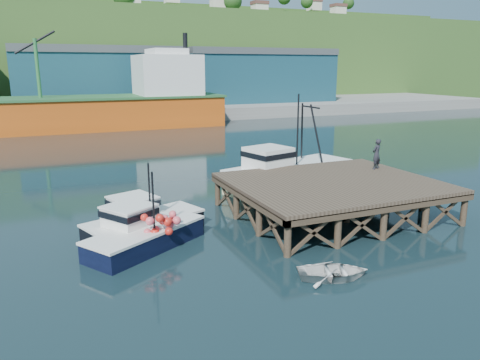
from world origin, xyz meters
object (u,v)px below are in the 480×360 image
boat_black (142,219)px  dockworker (377,154)px  trawler (288,170)px  boat_navy (142,232)px  dinghy (333,272)px

boat_black → dockworker: bearing=-18.8°
trawler → dockworker: bearing=-66.4°
boat_navy → dinghy: (6.77, -6.86, -0.49)m
dockworker → boat_navy: bearing=-12.3°
boat_navy → trawler: (12.43, 7.31, 0.62)m
boat_black → dockworker: 16.11m
boat_black → dockworker: (15.93, 0.25, 2.40)m
dockworker → dinghy: bearing=23.3°
dockworker → trawler: bearing=-71.8°
trawler → dinghy: bearing=-127.0°
dinghy → dockworker: 13.65m
boat_black → dinghy: bearing=-74.7°
boat_navy → dinghy: boat_navy is taller
boat_navy → trawler: bearing=-1.4°
boat_navy → trawler: 14.44m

